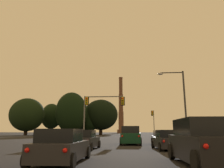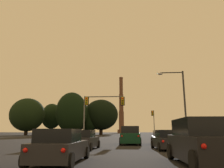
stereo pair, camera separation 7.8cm
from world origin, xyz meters
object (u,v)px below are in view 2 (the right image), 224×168
object	(u,v)px
hatchback_left_lane_third	(60,147)
sedan_right_lane_front	(163,138)
hatchback_left_lane_second	(84,140)
street_lamp	(180,98)
suv_center_lane_front	(130,136)
smokestack	(121,110)
suv_right_lane_third	(202,142)
traffic_light_far_right	(153,119)
hatchback_right_lane_second	(167,140)
traffic_light_overhead_left	(98,106)

from	to	relation	value
hatchback_left_lane_third	sedan_right_lane_front	world-z (taller)	hatchback_left_lane_third
hatchback_left_lane_second	street_lamp	world-z (taller)	street_lamp
hatchback_left_lane_second	sedan_right_lane_front	distance (m)	9.44
hatchback_left_lane_third	suv_center_lane_front	distance (m)	14.29
street_lamp	sedan_right_lane_front	bearing A→B (deg)	-145.72
hatchback_left_lane_third	suv_center_lane_front	xyz separation A→B (m)	(3.08, 13.95, 0.23)
sedan_right_lane_front	hatchback_left_lane_third	bearing A→B (deg)	-116.05
sedan_right_lane_front	smokestack	distance (m)	146.49
hatchback_left_lane_third	street_lamp	size ratio (longest dim) A/B	0.50
suv_right_lane_third	sedan_right_lane_front	world-z (taller)	suv_right_lane_third
street_lamp	smokestack	bearing A→B (deg)	94.68
sedan_right_lane_front	traffic_light_far_right	size ratio (longest dim) A/B	0.75
hatchback_left_lane_second	street_lamp	size ratio (longest dim) A/B	0.51
street_lamp	smokestack	xyz separation A→B (m)	(-11.75, 143.62, 12.00)
suv_right_lane_third	sedan_right_lane_front	size ratio (longest dim) A/B	1.04
hatchback_right_lane_second	hatchback_left_lane_third	xyz separation A→B (m)	(-5.81, -7.45, 0.00)
hatchback_left_lane_third	traffic_light_overhead_left	world-z (taller)	traffic_light_overhead_left
hatchback_left_lane_second	smokestack	xyz separation A→B (m)	(-2.44, 151.72, 16.37)
hatchback_left_lane_second	hatchback_right_lane_second	world-z (taller)	same
hatchback_left_lane_second	suv_center_lane_front	bearing A→B (deg)	63.93
suv_center_lane_front	sedan_right_lane_front	xyz separation A→B (m)	(3.33, -0.22, -0.23)
smokestack	hatchback_right_lane_second	bearing A→B (deg)	-86.70
hatchback_left_lane_third	street_lamp	distance (m)	18.26
traffic_light_far_right	smokestack	bearing A→B (deg)	95.85
hatchback_left_lane_third	suv_center_lane_front	world-z (taller)	suv_center_lane_front
traffic_light_far_right	street_lamp	world-z (taller)	street_lamp
sedan_right_lane_front	street_lamp	size ratio (longest dim) A/B	0.58
sedan_right_lane_front	street_lamp	bearing A→B (deg)	33.25
sedan_right_lane_front	traffic_light_overhead_left	bearing A→B (deg)	137.28
hatchback_left_lane_second	suv_right_lane_third	bearing A→B (deg)	-47.22
suv_center_lane_front	traffic_light_overhead_left	bearing A→B (deg)	123.61
suv_right_lane_third	street_lamp	size ratio (longest dim) A/B	0.60
traffic_light_overhead_left	street_lamp	bearing A→B (deg)	-27.36
traffic_light_far_right	street_lamp	bearing A→B (deg)	-90.03
suv_right_lane_third	hatchback_right_lane_second	bearing A→B (deg)	90.17
suv_center_lane_front	traffic_light_overhead_left	size ratio (longest dim) A/B	0.79
traffic_light_overhead_left	smokestack	size ratio (longest dim) A/B	0.14
hatchback_left_lane_second	suv_right_lane_third	world-z (taller)	suv_right_lane_third
hatchback_right_lane_second	suv_right_lane_third	size ratio (longest dim) A/B	0.85
hatchback_right_lane_second	suv_right_lane_third	world-z (taller)	suv_right_lane_third
hatchback_left_lane_third	traffic_light_far_right	world-z (taller)	traffic_light_far_right
suv_center_lane_front	traffic_light_far_right	xyz separation A→B (m)	(5.77, 30.23, 3.24)
sedan_right_lane_front	traffic_light_overhead_left	size ratio (longest dim) A/B	0.76
hatchback_left_lane_second	hatchback_left_lane_third	xyz separation A→B (m)	(0.49, -7.28, 0.00)
hatchback_right_lane_second	hatchback_left_lane_third	distance (m)	9.45
traffic_light_far_right	traffic_light_overhead_left	bearing A→B (deg)	-113.51
suv_center_lane_front	smokestack	bearing A→B (deg)	92.39
hatchback_left_lane_second	suv_center_lane_front	distance (m)	7.57
suv_right_lane_third	street_lamp	bearing A→B (deg)	78.62
hatchback_left_lane_second	traffic_light_far_right	world-z (taller)	traffic_light_far_right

